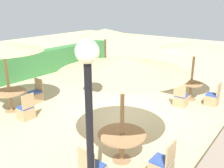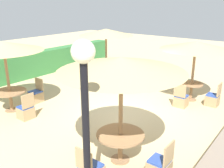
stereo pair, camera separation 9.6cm
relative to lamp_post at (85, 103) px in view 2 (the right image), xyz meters
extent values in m
plane|color=#C6B284|center=(4.46, 2.35, -2.35)|extent=(40.00, 40.00, 0.00)
cube|color=#387A3D|center=(4.46, 8.86, -1.71)|extent=(13.00, 0.70, 1.28)
cylinder|color=black|center=(0.00, 0.00, -0.85)|extent=(0.12, 0.12, 3.00)
sphere|color=silver|center=(0.00, 0.00, 0.79)|extent=(0.36, 0.36, 0.36)
cylinder|color=#93704C|center=(1.87, 0.67, -1.06)|extent=(0.10, 0.10, 2.58)
cone|color=tan|center=(1.87, 0.67, 0.15)|extent=(2.94, 2.94, 0.32)
cylinder|color=#93704C|center=(1.87, 0.67, -2.34)|extent=(0.48, 0.48, 0.03)
cylinder|color=#93704C|center=(1.87, 0.67, -2.00)|extent=(0.12, 0.12, 0.70)
cylinder|color=#93704C|center=(1.87, 0.67, -1.63)|extent=(1.19, 1.19, 0.04)
cube|color=#2D4CA8|center=(1.90, -0.40, -1.93)|extent=(0.42, 0.42, 0.05)
cube|color=tan|center=(1.90, -0.61, -1.66)|extent=(0.46, 0.04, 0.48)
cube|color=#2D4CA8|center=(0.81, 0.69, -1.93)|extent=(0.42, 0.42, 0.05)
cube|color=tan|center=(0.60, 0.69, -1.66)|extent=(0.04, 0.46, 0.48)
cylinder|color=#93704C|center=(6.97, 0.83, -1.19)|extent=(0.10, 0.10, 2.31)
cone|color=tan|center=(6.97, 0.83, -0.12)|extent=(2.76, 2.76, 0.32)
cylinder|color=#93704C|center=(6.97, 0.83, -2.34)|extent=(0.48, 0.48, 0.03)
cylinder|color=#93704C|center=(6.97, 0.83, -2.02)|extent=(0.12, 0.12, 0.66)
cylinder|color=#93704C|center=(6.97, 0.83, -1.67)|extent=(0.90, 0.90, 0.04)
cube|color=tan|center=(6.91, -0.05, -2.15)|extent=(0.46, 0.46, 0.40)
cube|color=#2D4CA8|center=(6.91, -0.05, -1.93)|extent=(0.42, 0.42, 0.05)
cube|color=tan|center=(6.91, -0.26, -1.66)|extent=(0.46, 0.04, 0.48)
cube|color=tan|center=(6.09, 0.86, -2.15)|extent=(0.46, 0.46, 0.40)
cube|color=#2D4CA8|center=(6.09, 0.86, -1.93)|extent=(0.42, 0.42, 0.05)
cube|color=tan|center=(5.88, 0.86, -1.66)|extent=(0.04, 0.46, 0.48)
cylinder|color=#93704C|center=(7.13, 5.40, -1.11)|extent=(0.10, 0.10, 2.49)
cone|color=tan|center=(7.13, 5.40, 0.06)|extent=(2.69, 2.69, 0.32)
cylinder|color=#93704C|center=(7.13, 5.40, -2.34)|extent=(0.48, 0.48, 0.03)
cylinder|color=#93704C|center=(7.13, 5.40, -2.02)|extent=(0.12, 0.12, 0.66)
cylinder|color=#93704C|center=(7.13, 5.40, -1.67)|extent=(0.99, 0.99, 0.04)
cube|color=tan|center=(7.17, 6.29, -2.15)|extent=(0.46, 0.46, 0.40)
cube|color=#2D4CA8|center=(7.17, 6.29, -1.93)|extent=(0.42, 0.42, 0.05)
cube|color=tan|center=(7.17, 6.50, -1.66)|extent=(0.46, 0.04, 0.48)
cube|color=tan|center=(6.14, 5.40, -2.15)|extent=(0.46, 0.46, 0.40)
cube|color=#2D4CA8|center=(6.14, 5.40, -1.93)|extent=(0.42, 0.42, 0.05)
cube|color=tan|center=(5.93, 5.40, -1.66)|extent=(0.04, 0.46, 0.48)
cube|color=tan|center=(7.10, 4.44, -2.15)|extent=(0.46, 0.46, 0.40)
cube|color=#2D4CA8|center=(7.10, 4.44, -1.93)|extent=(0.42, 0.42, 0.05)
cube|color=tan|center=(7.10, 4.23, -1.66)|extent=(0.46, 0.04, 0.48)
cylinder|color=#93704C|center=(1.88, 5.63, -1.12)|extent=(0.10, 0.10, 2.47)
cone|color=tan|center=(1.88, 5.63, 0.03)|extent=(2.70, 2.70, 0.32)
cylinder|color=#93704C|center=(1.88, 5.63, -2.34)|extent=(0.48, 0.48, 0.03)
cylinder|color=#93704C|center=(1.88, 5.63, -1.99)|extent=(0.12, 0.12, 0.72)
cylinder|color=#93704C|center=(1.88, 5.63, -1.61)|extent=(1.17, 1.17, 0.04)
cube|color=tan|center=(2.95, 5.64, -2.15)|extent=(0.46, 0.46, 0.40)
cube|color=#2D4CA8|center=(2.95, 5.64, -1.93)|extent=(0.42, 0.42, 0.05)
cube|color=tan|center=(3.16, 5.64, -1.66)|extent=(0.04, 0.46, 0.48)
cube|color=tan|center=(1.82, 4.65, -2.15)|extent=(0.46, 0.46, 0.40)
cube|color=#2D4CA8|center=(1.82, 4.65, -1.93)|extent=(0.42, 0.42, 0.05)
cube|color=tan|center=(1.82, 4.44, -1.66)|extent=(0.46, 0.04, 0.48)
camera|label=1|loc=(-2.58, -2.41, 1.46)|focal=40.00mm
camera|label=2|loc=(-2.53, -2.49, 1.46)|focal=40.00mm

